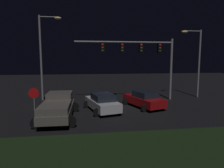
# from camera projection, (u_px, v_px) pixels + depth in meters

# --- Properties ---
(ground_plane) EXTENTS (80.00, 80.00, 0.00)m
(ground_plane) POSITION_uv_depth(u_px,v_px,m) (111.00, 108.00, 17.92)
(ground_plane) COLOR black
(grass_median) EXTENTS (27.07, 6.28, 0.10)m
(grass_median) POSITION_uv_depth(u_px,v_px,m) (138.00, 159.00, 8.71)
(grass_median) COLOR black
(grass_median) RESTS_ON ground_plane
(pickup_truck) EXTENTS (2.93, 5.43, 1.80)m
(pickup_truck) POSITION_uv_depth(u_px,v_px,m) (58.00, 105.00, 14.60)
(pickup_truck) COLOR #514C47
(pickup_truck) RESTS_ON ground_plane
(car_sedan) EXTENTS (3.36, 4.75, 1.51)m
(car_sedan) POSITION_uv_depth(u_px,v_px,m) (144.00, 99.00, 18.16)
(car_sedan) COLOR maroon
(car_sedan) RESTS_ON ground_plane
(car_sedan_far) EXTENTS (3.17, 4.71, 1.51)m
(car_sedan_far) POSITION_uv_depth(u_px,v_px,m) (102.00, 102.00, 16.78)
(car_sedan_far) COLOR #B7B7BC
(car_sedan_far) RESTS_ON ground_plane
(traffic_signal_gantry) EXTENTS (10.32, 0.56, 6.50)m
(traffic_signal_gantry) POSITION_uv_depth(u_px,v_px,m) (141.00, 53.00, 20.67)
(traffic_signal_gantry) COLOR slate
(traffic_signal_gantry) RESTS_ON ground_plane
(street_lamp_left) EXTENTS (2.32, 0.44, 8.82)m
(street_lamp_left) POSITION_uv_depth(u_px,v_px,m) (45.00, 49.00, 20.69)
(street_lamp_left) COLOR slate
(street_lamp_left) RESTS_ON ground_plane
(street_lamp_right) EXTENTS (2.37, 0.44, 7.60)m
(street_lamp_right) POSITION_uv_depth(u_px,v_px,m) (196.00, 55.00, 22.37)
(street_lamp_right) COLOR slate
(street_lamp_right) RESTS_ON ground_plane
(stop_sign) EXTENTS (0.76, 0.08, 2.23)m
(stop_sign) POSITION_uv_depth(u_px,v_px,m) (34.00, 97.00, 14.92)
(stop_sign) COLOR slate
(stop_sign) RESTS_ON ground_plane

